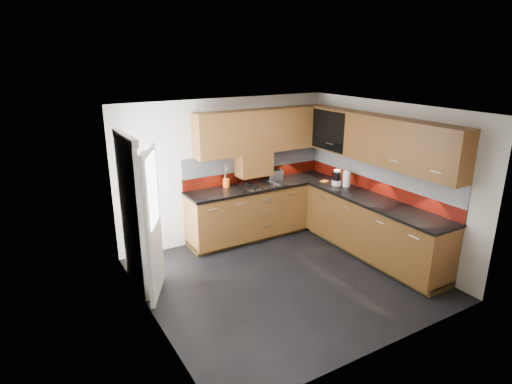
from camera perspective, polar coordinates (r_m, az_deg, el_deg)
room at (r=5.69m, az=4.11°, el=1.82°), size 4.00×3.80×2.64m
base_cabinets at (r=7.18m, az=7.71°, el=-3.75°), size 2.70×3.20×0.95m
countertop at (r=7.00m, az=7.86°, el=-0.14°), size 2.72×3.22×0.04m
backsplash at (r=7.22m, az=8.25°, el=2.80°), size 2.70×3.20×0.54m
upper_cabinets at (r=6.94m, az=8.94°, el=7.49°), size 2.50×3.20×0.72m
extractor_hood at (r=7.31m, az=-0.29°, el=3.75°), size 0.60×0.33×0.40m
glass_cabinet at (r=7.45m, az=10.44°, el=8.34°), size 0.32×0.80×0.66m
back_door at (r=5.77m, az=-15.15°, el=-3.42°), size 0.42×1.19×2.04m
gas_hob at (r=7.26m, az=0.38°, el=0.99°), size 0.59×0.52×0.05m
utensil_pot at (r=7.18m, az=-4.01°, el=1.40°), size 0.11×0.11×0.40m
toaster at (r=7.56m, az=2.55°, el=2.27°), size 0.29×0.21×0.19m
food_processor at (r=7.37m, az=10.70°, el=1.83°), size 0.16×0.16×0.27m
paper_towel at (r=7.34m, az=12.00°, el=1.71°), size 0.13×0.13×0.26m
orange_cloth at (r=7.58m, az=9.12°, el=1.43°), size 0.15×0.14×0.01m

